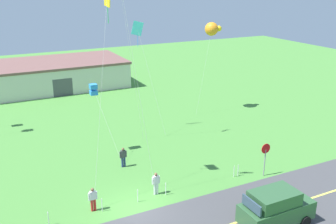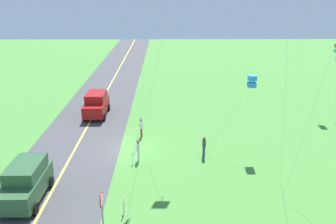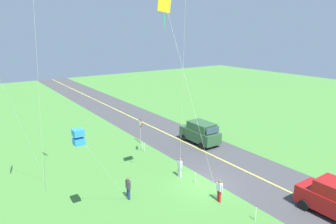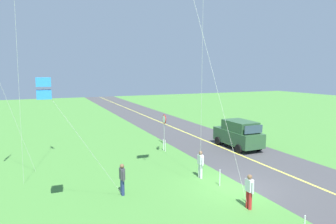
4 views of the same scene
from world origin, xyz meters
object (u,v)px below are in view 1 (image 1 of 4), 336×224
(person_adult_near, at_px, (123,157))
(kite_green_far, at_px, (138,31))
(kite_red_low, at_px, (93,90))
(warehouse_distant, at_px, (55,74))
(person_adult_companion, at_px, (93,199))
(stop_sign, at_px, (265,153))
(car_suv_foreground, at_px, (276,208))
(person_child_watcher, at_px, (156,183))
(kite_orange_near, at_px, (212,29))
(kite_blue_mid, at_px, (107,2))

(person_adult_near, height_order, kite_green_far, kite_green_far)
(kite_red_low, relative_size, warehouse_distant, 0.32)
(person_adult_companion, bearing_deg, stop_sign, -62.34)
(car_suv_foreground, relative_size, kite_red_low, 0.74)
(stop_sign, bearing_deg, warehouse_distant, 105.13)
(stop_sign, xyz_separation_m, person_child_watcher, (-8.21, 1.17, -0.94))
(kite_green_far, bearing_deg, warehouse_distant, 101.79)
(kite_orange_near, bearing_deg, kite_red_low, -159.73)
(kite_blue_mid, distance_m, kite_green_far, 10.79)
(person_adult_companion, bearing_deg, kite_red_low, 14.58)
(person_child_watcher, bearing_deg, car_suv_foreground, 50.68)
(kite_blue_mid, bearing_deg, person_child_watcher, -53.44)
(person_adult_companion, bearing_deg, car_suv_foreground, -91.36)
(stop_sign, height_order, person_adult_near, stop_sign)
(stop_sign, relative_size, kite_blue_mid, 0.19)
(kite_red_low, height_order, kite_orange_near, kite_orange_near)
(person_adult_companion, xyz_separation_m, warehouse_distant, (3.76, 31.29, 0.89))
(kite_red_low, bearing_deg, car_suv_foreground, -66.03)
(stop_sign, height_order, kite_orange_near, kite_orange_near)
(stop_sign, bearing_deg, kite_green_far, 110.20)
(kite_orange_near, bearing_deg, person_child_watcher, -133.33)
(kite_red_low, distance_m, warehouse_distant, 23.38)
(stop_sign, distance_m, person_child_watcher, 8.34)
(kite_green_far, distance_m, warehouse_distant, 21.70)
(person_adult_near, xyz_separation_m, kite_orange_near, (13.28, 8.70, 8.02))
(kite_red_low, relative_size, kite_orange_near, 0.62)
(kite_red_low, relative_size, kite_green_far, 0.57)
(stop_sign, bearing_deg, car_suv_foreground, -124.05)
(person_adult_companion, height_order, kite_green_far, kite_green_far)
(kite_red_low, xyz_separation_m, warehouse_distant, (1.06, 23.06, -3.72))
(stop_sign, xyz_separation_m, kite_blue_mid, (-10.15, 3.79, 10.64))
(person_adult_companion, xyz_separation_m, kite_green_far, (7.91, 11.43, 8.58))
(kite_green_far, xyz_separation_m, warehouse_distant, (-4.15, 19.86, -7.69))
(person_adult_near, distance_m, kite_blue_mid, 11.86)
(person_adult_near, bearing_deg, person_child_watcher, 39.97)
(person_child_watcher, relative_size, kite_orange_near, 0.17)
(kite_red_low, bearing_deg, kite_blue_mid, -93.37)
(person_adult_near, bearing_deg, car_suv_foreground, 59.24)
(car_suv_foreground, xyz_separation_m, kite_blue_mid, (-6.73, 8.84, 11.29))
(car_suv_foreground, relative_size, warehouse_distant, 0.24)
(kite_red_low, xyz_separation_m, kite_blue_mid, (-0.33, -5.57, 6.97))
(kite_green_far, relative_size, warehouse_distant, 0.56)
(person_adult_near, distance_m, kite_green_far, 11.59)
(kite_orange_near, bearing_deg, car_suv_foreground, -111.93)
(person_adult_companion, xyz_separation_m, person_child_watcher, (4.32, 0.05, 0.00))
(stop_sign, height_order, kite_red_low, kite_red_low)
(kite_red_low, height_order, kite_green_far, kite_green_far)
(kite_red_low, height_order, kite_blue_mid, kite_blue_mid)
(car_suv_foreground, xyz_separation_m, person_child_watcher, (-4.79, 6.22, -0.29))
(person_adult_near, relative_size, kite_blue_mid, 0.12)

